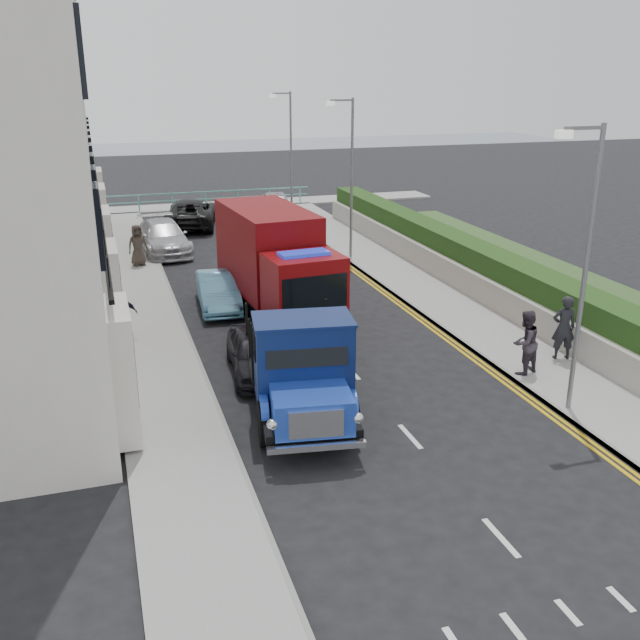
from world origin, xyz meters
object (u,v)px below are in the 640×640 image
at_px(lamp_mid, 349,170).
at_px(bedford_lorry, 302,375).
at_px(lamp_far, 289,148).
at_px(red_lorry, 275,261).
at_px(parked_car_front, 256,353).
at_px(pedestrian_east_near, 564,328).
at_px(lamp_near, 583,257).

relative_size(lamp_mid, bedford_lorry, 1.18).
relative_size(lamp_far, red_lorry, 0.99).
distance_m(parked_car_front, pedestrian_east_near, 8.88).
distance_m(lamp_near, bedford_lorry, 7.09).
height_order(lamp_far, pedestrian_east_near, lamp_far).
height_order(lamp_mid, lamp_far, same).
distance_m(lamp_near, parked_car_front, 8.91).
height_order(lamp_near, pedestrian_east_near, lamp_near).
bearing_deg(pedestrian_east_near, lamp_near, 70.91).
height_order(lamp_mid, pedestrian_east_near, lamp_mid).
distance_m(bedford_lorry, parked_car_front, 3.34).
distance_m(lamp_mid, lamp_far, 10.00).
height_order(lamp_far, bedford_lorry, lamp_far).
xyz_separation_m(lamp_near, parked_car_front, (-6.78, 4.71, -3.37)).
xyz_separation_m(lamp_far, bedford_lorry, (-6.37, -24.55, -2.76)).
bearing_deg(parked_car_front, red_lorry, 74.84).
bearing_deg(lamp_far, bedford_lorry, -104.54).
bearing_deg(lamp_far, red_lorry, -106.90).
bearing_deg(lamp_near, lamp_far, 90.00).
relative_size(lamp_near, bedford_lorry, 1.18).
bearing_deg(lamp_near, red_lorry, 117.44).
xyz_separation_m(bedford_lorry, red_lorry, (1.39, 8.15, 0.68)).
bearing_deg(lamp_far, pedestrian_east_near, -85.35).
relative_size(bedford_lorry, pedestrian_east_near, 3.11).
bearing_deg(bedford_lorry, pedestrian_east_near, 18.02).
relative_size(bedford_lorry, red_lorry, 0.84).
distance_m(lamp_near, red_lorry, 11.01).
bearing_deg(parked_car_front, bedford_lorry, -77.87).
height_order(lamp_near, parked_car_front, lamp_near).
xyz_separation_m(bedford_lorry, pedestrian_east_near, (8.25, 1.37, -0.17)).
height_order(lamp_mid, bedford_lorry, lamp_mid).
bearing_deg(lamp_far, parked_car_front, -107.65).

